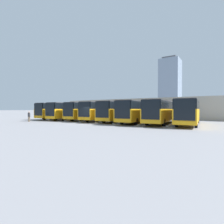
{
  "coord_description": "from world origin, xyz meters",
  "views": [
    {
      "loc": [
        -17.26,
        19.99,
        2.2
      ],
      "look_at": [
        -0.26,
        -6.21,
        1.65
      ],
      "focal_mm": 28.0,
      "sensor_mm": 36.0,
      "label": 1
    }
  ],
  "objects_px": {
    "bus_0": "(188,111)",
    "bus_7": "(62,110)",
    "bus_1": "(161,111)",
    "bus_3": "(120,111)",
    "bus_5": "(89,111)",
    "bus_6": "(73,110)",
    "pedestrian": "(29,116)",
    "bus_2": "(138,111)",
    "bus_4": "(104,111)"
  },
  "relations": [
    {
      "from": "bus_0",
      "to": "bus_3",
      "type": "xyz_separation_m",
      "value": [
        11.14,
        -0.26,
        0.0
      ]
    },
    {
      "from": "pedestrian",
      "to": "bus_6",
      "type": "bearing_deg",
      "value": -37.26
    },
    {
      "from": "bus_6",
      "to": "bus_7",
      "type": "xyz_separation_m",
      "value": [
        3.71,
        -0.25,
        0.0
      ]
    },
    {
      "from": "bus_3",
      "to": "bus_7",
      "type": "distance_m",
      "value": 14.85
    },
    {
      "from": "bus_5",
      "to": "bus_7",
      "type": "distance_m",
      "value": 7.45
    },
    {
      "from": "bus_0",
      "to": "bus_1",
      "type": "bearing_deg",
      "value": -1.66
    },
    {
      "from": "bus_1",
      "to": "pedestrian",
      "type": "relative_size",
      "value": 7.16
    },
    {
      "from": "bus_7",
      "to": "bus_4",
      "type": "bearing_deg",
      "value": 176.68
    },
    {
      "from": "bus_0",
      "to": "pedestrian",
      "type": "bearing_deg",
      "value": 14.34
    },
    {
      "from": "bus_2",
      "to": "pedestrian",
      "type": "height_order",
      "value": "bus_2"
    },
    {
      "from": "bus_3",
      "to": "bus_5",
      "type": "height_order",
      "value": "same"
    },
    {
      "from": "bus_0",
      "to": "bus_7",
      "type": "distance_m",
      "value": 25.99
    },
    {
      "from": "bus_3",
      "to": "pedestrian",
      "type": "bearing_deg",
      "value": 29.0
    },
    {
      "from": "bus_0",
      "to": "bus_2",
      "type": "bearing_deg",
      "value": -2.03
    },
    {
      "from": "bus_1",
      "to": "bus_3",
      "type": "height_order",
      "value": "same"
    },
    {
      "from": "bus_2",
      "to": "bus_3",
      "type": "relative_size",
      "value": 1.0
    },
    {
      "from": "bus_5",
      "to": "pedestrian",
      "type": "height_order",
      "value": "bus_5"
    },
    {
      "from": "bus_6",
      "to": "bus_7",
      "type": "distance_m",
      "value": 3.72
    },
    {
      "from": "bus_1",
      "to": "pedestrian",
      "type": "bearing_deg",
      "value": 17.0
    },
    {
      "from": "bus_1",
      "to": "bus_2",
      "type": "height_order",
      "value": "same"
    },
    {
      "from": "bus_1",
      "to": "bus_5",
      "type": "height_order",
      "value": "same"
    },
    {
      "from": "bus_0",
      "to": "bus_7",
      "type": "relative_size",
      "value": 1.0
    },
    {
      "from": "bus_1",
      "to": "bus_6",
      "type": "distance_m",
      "value": 18.57
    },
    {
      "from": "bus_2",
      "to": "bus_0",
      "type": "bearing_deg",
      "value": 177.97
    },
    {
      "from": "pedestrian",
      "to": "bus_3",
      "type": "bearing_deg",
      "value": -80.39
    },
    {
      "from": "bus_2",
      "to": "bus_6",
      "type": "relative_size",
      "value": 1.0
    },
    {
      "from": "bus_3",
      "to": "bus_6",
      "type": "distance_m",
      "value": 11.15
    },
    {
      "from": "bus_7",
      "to": "pedestrian",
      "type": "relative_size",
      "value": 7.16
    },
    {
      "from": "bus_1",
      "to": "bus_5",
      "type": "xyz_separation_m",
      "value": [
        14.85,
        -0.92,
        0.0
      ]
    },
    {
      "from": "bus_3",
      "to": "pedestrian",
      "type": "distance_m",
      "value": 15.82
    },
    {
      "from": "bus_7",
      "to": "bus_1",
      "type": "bearing_deg",
      "value": 173.68
    },
    {
      "from": "bus_0",
      "to": "pedestrian",
      "type": "distance_m",
      "value": 25.69
    },
    {
      "from": "bus_0",
      "to": "bus_3",
      "type": "distance_m",
      "value": 11.14
    },
    {
      "from": "bus_2",
      "to": "bus_1",
      "type": "bearing_deg",
      "value": 177.6
    },
    {
      "from": "bus_2",
      "to": "pedestrian",
      "type": "xyz_separation_m",
      "value": [
        16.75,
        8.22,
        -0.94
      ]
    },
    {
      "from": "bus_6",
      "to": "bus_3",
      "type": "bearing_deg",
      "value": 176.57
    },
    {
      "from": "bus_0",
      "to": "bus_6",
      "type": "bearing_deg",
      "value": -5.05
    },
    {
      "from": "bus_2",
      "to": "bus_7",
      "type": "relative_size",
      "value": 1.0
    },
    {
      "from": "bus_3",
      "to": "bus_4",
      "type": "bearing_deg",
      "value": -9.58
    },
    {
      "from": "bus_4",
      "to": "bus_3",
      "type": "bearing_deg",
      "value": 170.42
    },
    {
      "from": "bus_7",
      "to": "pedestrian",
      "type": "xyz_separation_m",
      "value": [
        -1.82,
        8.79,
        -0.94
      ]
    },
    {
      "from": "bus_1",
      "to": "bus_4",
      "type": "distance_m",
      "value": 11.17
    },
    {
      "from": "bus_5",
      "to": "bus_2",
      "type": "bearing_deg",
      "value": 168.95
    },
    {
      "from": "bus_1",
      "to": "bus_6",
      "type": "xyz_separation_m",
      "value": [
        18.57,
        -0.12,
        0.0
      ]
    },
    {
      "from": "bus_1",
      "to": "bus_4",
      "type": "relative_size",
      "value": 1.0
    },
    {
      "from": "bus_1",
      "to": "bus_7",
      "type": "height_order",
      "value": "same"
    },
    {
      "from": "bus_1",
      "to": "bus_3",
      "type": "bearing_deg",
      "value": -9.17
    },
    {
      "from": "bus_6",
      "to": "pedestrian",
      "type": "relative_size",
      "value": 7.16
    },
    {
      "from": "bus_0",
      "to": "bus_2",
      "type": "height_order",
      "value": "same"
    },
    {
      "from": "bus_3",
      "to": "bus_1",
      "type": "bearing_deg",
      "value": 170.83
    }
  ]
}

